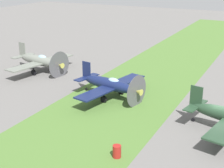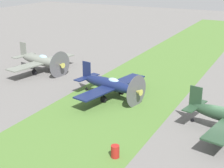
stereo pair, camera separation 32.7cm
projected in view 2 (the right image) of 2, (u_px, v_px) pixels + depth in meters
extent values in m
plane|color=#605E5B|center=(223.00, 127.00, 27.81)|extent=(160.00, 160.00, 0.00)
cube|color=#476B2D|center=(114.00, 105.00, 32.22)|extent=(120.00, 11.00, 0.01)
cube|color=#233D28|center=(196.00, 97.00, 27.95)|extent=(0.30, 1.08, 1.86)
cube|color=#233D28|center=(195.00, 106.00, 28.20)|extent=(3.25, 1.47, 0.10)
cylinder|color=black|center=(193.00, 120.00, 28.71)|extent=(0.18, 0.33, 0.31)
ellipsoid|color=#141E47|center=(109.00, 84.00, 33.73)|extent=(2.52, 6.75, 1.21)
cube|color=#141E47|center=(112.00, 86.00, 33.55)|extent=(9.52, 3.51, 0.14)
cube|color=#141E47|center=(87.00, 70.00, 35.24)|extent=(0.31, 1.07, 1.86)
cube|color=#141E47|center=(87.00, 77.00, 35.50)|extent=(3.24, 1.49, 0.10)
cone|color=#B7B24C|center=(138.00, 92.00, 31.62)|extent=(0.75, 0.79, 0.62)
cylinder|color=#4C4C51|center=(136.00, 91.00, 31.73)|extent=(3.07, 0.67, 3.12)
ellipsoid|color=#8CB2C6|center=(113.00, 81.00, 33.24)|extent=(0.94, 1.48, 0.68)
cylinder|color=black|center=(121.00, 91.00, 34.84)|extent=(0.34, 0.69, 0.66)
cylinder|color=black|center=(121.00, 87.00, 34.68)|extent=(0.12, 0.12, 0.94)
cylinder|color=black|center=(104.00, 99.00, 32.76)|extent=(0.34, 0.69, 0.66)
cylinder|color=black|center=(104.00, 95.00, 32.61)|extent=(0.12, 0.12, 0.94)
cylinder|color=black|center=(86.00, 89.00, 36.00)|extent=(0.18, 0.33, 0.31)
ellipsoid|color=slate|center=(40.00, 60.00, 42.14)|extent=(2.43, 7.03, 1.26)
cube|color=slate|center=(42.00, 62.00, 41.96)|extent=(9.92, 3.37, 0.14)
cube|color=slate|center=(23.00, 50.00, 43.64)|extent=(0.29, 1.12, 1.93)
cube|color=slate|center=(24.00, 56.00, 43.91)|extent=(3.36, 1.46, 0.10)
cone|color=#B7B24C|center=(61.00, 65.00, 40.02)|extent=(0.76, 0.81, 0.65)
cylinder|color=#4C4C51|center=(60.00, 65.00, 40.14)|extent=(3.21, 0.60, 3.26)
ellipsoid|color=#8CB2C6|center=(43.00, 58.00, 41.65)|extent=(0.95, 1.53, 0.71)
cylinder|color=black|center=(52.00, 67.00, 43.33)|extent=(0.34, 0.72, 0.69)
cylinder|color=black|center=(52.00, 63.00, 43.17)|extent=(0.12, 0.12, 0.98)
cylinder|color=black|center=(34.00, 72.00, 41.11)|extent=(0.34, 0.72, 0.69)
cylinder|color=black|center=(34.00, 68.00, 40.95)|extent=(0.12, 0.12, 0.98)
cylinder|color=black|center=(24.00, 66.00, 44.43)|extent=(0.18, 0.34, 0.33)
cylinder|color=maroon|center=(115.00, 151.00, 23.27)|extent=(0.60, 0.60, 0.90)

